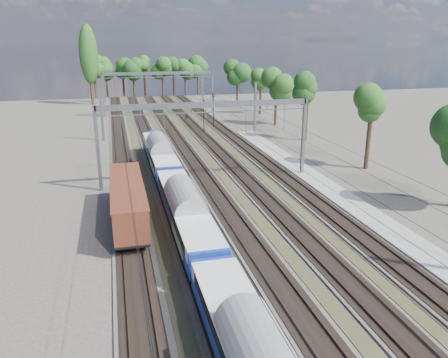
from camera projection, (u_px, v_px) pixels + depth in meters
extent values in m
cube|color=#47423A|center=(122.00, 154.00, 60.94)|extent=(3.00, 130.00, 0.15)
cube|color=black|center=(121.00, 154.00, 60.91)|extent=(2.50, 130.00, 0.06)
cube|color=#473326|center=(116.00, 153.00, 60.71)|extent=(0.08, 130.00, 0.14)
cube|color=#473326|center=(127.00, 153.00, 61.05)|extent=(0.08, 130.00, 0.14)
cube|color=#47423A|center=(154.00, 152.00, 61.99)|extent=(3.00, 130.00, 0.15)
cube|color=black|center=(154.00, 152.00, 61.96)|extent=(2.50, 130.00, 0.06)
cube|color=#473326|center=(149.00, 151.00, 61.76)|extent=(0.08, 130.00, 0.14)
cube|color=#473326|center=(159.00, 151.00, 62.10)|extent=(0.08, 130.00, 0.14)
cube|color=#47423A|center=(185.00, 150.00, 63.04)|extent=(3.00, 130.00, 0.15)
cube|color=black|center=(185.00, 150.00, 63.01)|extent=(2.50, 130.00, 0.06)
cube|color=#473326|center=(180.00, 149.00, 62.82)|extent=(0.08, 130.00, 0.14)
cube|color=#473326|center=(190.00, 149.00, 63.15)|extent=(0.08, 130.00, 0.14)
cube|color=#47423A|center=(215.00, 149.00, 64.09)|extent=(3.00, 130.00, 0.15)
cube|color=black|center=(215.00, 148.00, 64.07)|extent=(2.50, 130.00, 0.06)
cube|color=#473326|center=(211.00, 148.00, 63.87)|extent=(0.08, 130.00, 0.14)
cube|color=#473326|center=(220.00, 147.00, 64.20)|extent=(0.08, 130.00, 0.14)
cube|color=#47423A|center=(245.00, 147.00, 65.15)|extent=(3.00, 130.00, 0.15)
cube|color=black|center=(245.00, 146.00, 65.12)|extent=(2.50, 130.00, 0.06)
cube|color=#473326|center=(240.00, 146.00, 64.92)|extent=(0.08, 130.00, 0.14)
cube|color=#473326|center=(249.00, 145.00, 65.25)|extent=(0.08, 130.00, 0.14)
cube|color=#333121|center=(138.00, 154.00, 61.48)|extent=(1.10, 130.00, 0.05)
cube|color=#333121|center=(170.00, 152.00, 62.53)|extent=(1.10, 130.00, 0.05)
cube|color=#333121|center=(200.00, 150.00, 63.58)|extent=(1.10, 130.00, 0.05)
cube|color=#333121|center=(230.00, 148.00, 64.64)|extent=(1.10, 130.00, 0.05)
cube|color=gray|center=(348.00, 202.00, 42.73)|extent=(3.00, 70.00, 0.30)
cube|color=slate|center=(98.00, 149.00, 45.16)|extent=(0.35, 0.35, 9.00)
cube|color=slate|center=(303.00, 138.00, 50.53)|extent=(0.35, 0.35, 9.00)
cube|color=slate|center=(206.00, 105.00, 46.57)|extent=(23.00, 0.35, 0.60)
cube|color=slate|center=(103.00, 95.00, 89.49)|extent=(0.35, 0.35, 9.00)
cube|color=slate|center=(212.00, 92.00, 94.87)|extent=(0.35, 0.35, 9.00)
cube|color=slate|center=(158.00, 73.00, 90.91)|extent=(23.00, 0.35, 0.60)
cube|color=slate|center=(102.00, 114.00, 68.33)|extent=(0.35, 0.35, 8.50)
cube|color=slate|center=(104.00, 86.00, 109.89)|extent=(0.35, 0.35, 8.50)
cube|color=slate|center=(255.00, 108.00, 74.24)|extent=(0.35, 0.35, 8.50)
cube|color=slate|center=(202.00, 84.00, 115.80)|extent=(0.35, 0.35, 8.50)
cylinder|color=black|center=(119.00, 116.00, 59.29)|extent=(0.03, 130.00, 0.03)
cylinder|color=black|center=(118.00, 107.00, 58.96)|extent=(0.03, 130.00, 0.03)
cylinder|color=black|center=(152.00, 114.00, 60.34)|extent=(0.03, 130.00, 0.03)
cylinder|color=black|center=(152.00, 106.00, 60.01)|extent=(0.03, 130.00, 0.03)
cylinder|color=black|center=(184.00, 113.00, 61.40)|extent=(0.03, 130.00, 0.03)
cylinder|color=black|center=(184.00, 105.00, 61.06)|extent=(0.03, 130.00, 0.03)
cylinder|color=black|center=(215.00, 112.00, 62.45)|extent=(0.03, 130.00, 0.03)
cylinder|color=black|center=(215.00, 104.00, 62.11)|extent=(0.03, 130.00, 0.03)
cylinder|color=black|center=(245.00, 111.00, 63.50)|extent=(0.03, 130.00, 0.03)
cylinder|color=black|center=(245.00, 103.00, 63.16)|extent=(0.03, 130.00, 0.03)
cylinder|color=black|center=(95.00, 85.00, 119.24)|extent=(0.56, 0.56, 7.01)
sphere|color=#173D16|center=(93.00, 64.00, 117.54)|extent=(4.69, 4.69, 4.69)
cylinder|color=black|center=(112.00, 86.00, 122.90)|extent=(0.56, 0.56, 5.96)
sphere|color=#173D16|center=(110.00, 68.00, 121.45)|extent=(4.80, 4.80, 4.80)
cylinder|color=black|center=(120.00, 84.00, 121.53)|extent=(0.56, 0.56, 7.26)
sphere|color=#173D16|center=(118.00, 62.00, 119.77)|extent=(5.27, 5.27, 5.27)
cylinder|color=black|center=(135.00, 87.00, 121.52)|extent=(0.56, 0.56, 5.83)
sphere|color=#173D16|center=(134.00, 69.00, 120.10)|extent=(5.26, 5.26, 5.26)
cylinder|color=black|center=(146.00, 83.00, 124.70)|extent=(0.56, 0.56, 7.23)
sphere|color=#173D16|center=(145.00, 62.00, 122.94)|extent=(4.64, 4.64, 4.64)
cylinder|color=black|center=(163.00, 85.00, 124.97)|extent=(0.56, 0.56, 6.05)
sphere|color=#173D16|center=(162.00, 68.00, 123.50)|extent=(4.08, 4.08, 4.08)
cylinder|color=black|center=(176.00, 85.00, 125.09)|extent=(0.56, 0.56, 5.83)
sphere|color=#173D16|center=(175.00, 69.00, 123.68)|extent=(4.16, 4.16, 4.16)
cylinder|color=black|center=(186.00, 84.00, 128.43)|extent=(0.56, 0.56, 5.98)
sphere|color=#173D16|center=(186.00, 67.00, 126.98)|extent=(4.53, 4.53, 4.53)
cylinder|color=black|center=(196.00, 83.00, 127.08)|extent=(0.56, 0.56, 6.81)
sphere|color=#173D16|center=(196.00, 64.00, 125.42)|extent=(4.10, 4.10, 4.10)
cylinder|color=black|center=(434.00, 171.00, 42.67)|extent=(0.56, 0.56, 6.17)
sphere|color=#173D16|center=(442.00, 121.00, 41.17)|extent=(4.48, 4.48, 4.48)
cylinder|color=black|center=(367.00, 146.00, 54.07)|extent=(0.56, 0.56, 5.47)
sphere|color=#173D16|center=(371.00, 111.00, 52.74)|extent=(3.35, 3.35, 3.35)
cylinder|color=black|center=(317.00, 126.00, 67.19)|extent=(0.56, 0.56, 5.33)
sphere|color=#173D16|center=(318.00, 98.00, 65.90)|extent=(4.17, 4.17, 4.17)
cylinder|color=black|center=(281.00, 110.00, 80.61)|extent=(0.56, 0.56, 5.83)
sphere|color=#173D16|center=(282.00, 85.00, 79.19)|extent=(4.18, 4.18, 4.18)
cylinder|color=black|center=(258.00, 99.00, 95.58)|extent=(0.56, 0.56, 6.13)
sphere|color=#173D16|center=(259.00, 76.00, 94.09)|extent=(3.65, 3.65, 3.65)
cylinder|color=black|center=(244.00, 93.00, 104.92)|extent=(0.56, 0.56, 6.39)
sphere|color=#173D16|center=(244.00, 71.00, 103.36)|extent=(3.64, 3.64, 3.64)
cylinder|color=black|center=(90.00, 71.00, 106.20)|extent=(0.70, 0.70, 16.00)
ellipsoid|color=#244918|center=(88.00, 54.00, 104.99)|extent=(4.40, 4.40, 14.08)
cube|color=black|center=(224.00, 318.00, 24.30)|extent=(1.88, 2.82, 0.75)
cube|color=black|center=(202.00, 264.00, 30.07)|extent=(1.88, 2.82, 0.75)
cube|color=black|center=(175.00, 200.00, 42.25)|extent=(1.88, 2.82, 0.75)
cube|color=navy|center=(186.00, 211.00, 35.73)|extent=(2.64, 18.83, 1.79)
cube|color=silver|center=(185.00, 206.00, 35.59)|extent=(2.71, 18.07, 0.89)
cube|color=black|center=(202.00, 204.00, 35.91)|extent=(0.04, 16.00, 0.66)
cube|color=#ECA80C|center=(195.00, 237.00, 32.05)|extent=(2.73, 5.27, 0.66)
cylinder|color=#919497|center=(185.00, 201.00, 35.46)|extent=(2.67, 18.83, 2.67)
cube|color=black|center=(167.00, 181.00, 48.02)|extent=(1.88, 2.82, 0.75)
cube|color=black|center=(155.00, 152.00, 60.19)|extent=(1.88, 2.82, 0.75)
cube|color=navy|center=(160.00, 154.00, 53.67)|extent=(2.64, 18.83, 1.79)
cube|color=silver|center=(160.00, 150.00, 53.53)|extent=(2.71, 18.07, 0.89)
cube|color=black|center=(171.00, 149.00, 53.85)|extent=(0.04, 16.00, 0.66)
cube|color=#ECA80C|center=(164.00, 167.00, 49.99)|extent=(2.73, 5.27, 0.66)
cylinder|color=#919497|center=(159.00, 147.00, 53.40)|extent=(2.67, 18.83, 2.67)
cube|color=black|center=(132.00, 241.00, 33.69)|extent=(1.93, 2.51, 0.68)
cube|color=black|center=(127.00, 200.00, 42.43)|extent=(1.93, 2.51, 0.68)
cube|color=black|center=(129.00, 213.00, 37.93)|extent=(2.61, 13.52, 0.19)
cube|color=#4D2814|center=(128.00, 199.00, 37.52)|extent=(2.61, 13.52, 2.51)
cube|color=#4D2814|center=(127.00, 184.00, 37.13)|extent=(2.80, 13.52, 0.12)
imported|color=black|center=(186.00, 116.00, 87.58)|extent=(0.44, 0.61, 1.57)
cylinder|color=black|center=(204.00, 119.00, 74.21)|extent=(0.14, 0.14, 5.04)
cube|color=black|center=(204.00, 102.00, 73.34)|extent=(0.40, 0.30, 0.71)
sphere|color=red|center=(204.00, 101.00, 73.16)|extent=(0.16, 0.16, 0.16)
sphere|color=#0C9919|center=(204.00, 103.00, 73.26)|extent=(0.16, 0.16, 0.16)
cylinder|color=black|center=(214.00, 113.00, 78.76)|extent=(0.16, 0.16, 5.63)
cube|color=black|center=(213.00, 95.00, 77.78)|extent=(0.42, 0.29, 0.79)
sphere|color=red|center=(214.00, 93.00, 77.58)|extent=(0.18, 0.18, 0.18)
sphere|color=#0C9919|center=(214.00, 96.00, 77.70)|extent=(0.18, 0.18, 0.18)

